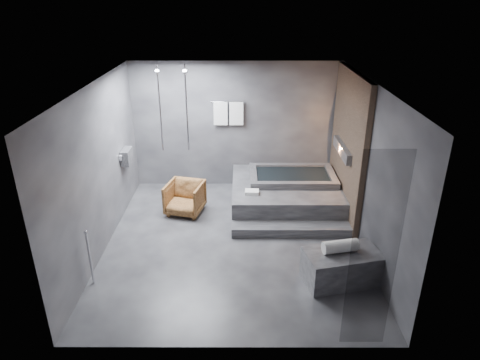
{
  "coord_description": "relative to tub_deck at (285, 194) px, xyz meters",
  "views": [
    {
      "loc": [
        0.12,
        -6.58,
        4.14
      ],
      "look_at": [
        0.1,
        0.3,
        1.07
      ],
      "focal_mm": 32.0,
      "sensor_mm": 36.0,
      "label": 1
    }
  ],
  "objects": [
    {
      "name": "tub_deck",
      "position": [
        0.0,
        0.0,
        0.0
      ],
      "size": [
        2.2,
        2.0,
        0.5
      ],
      "primitive_type": "cube",
      "color": "#2D2D2F",
      "rests_on": "ground"
    },
    {
      "name": "rolled_towel",
      "position": [
        0.57,
        -2.55,
        0.36
      ],
      "size": [
        0.57,
        0.3,
        0.19
      ],
      "primitive_type": "cylinder",
      "rotation": [
        0.0,
        1.57,
        0.21
      ],
      "color": "silver",
      "rests_on": "concrete_bench"
    },
    {
      "name": "tub_step",
      "position": [
        0.0,
        -1.18,
        -0.16
      ],
      "size": [
        2.2,
        0.36,
        0.18
      ],
      "primitive_type": "cube",
      "color": "#2D2D2F",
      "rests_on": "ground"
    },
    {
      "name": "concrete_bench",
      "position": [
        0.62,
        -2.58,
        0.0
      ],
      "size": [
        1.24,
        0.86,
        0.51
      ],
      "primitive_type": "cube",
      "rotation": [
        0.0,
        0.0,
        0.23
      ],
      "color": "#313134",
      "rests_on": "ground"
    },
    {
      "name": "deck_towel",
      "position": [
        -0.72,
        -0.52,
        0.29
      ],
      "size": [
        0.28,
        0.21,
        0.07
      ],
      "primitive_type": "cube",
      "rotation": [
        0.0,
        0.0,
        -0.06
      ],
      "color": "white",
      "rests_on": "tub_deck"
    },
    {
      "name": "driftwood_chair",
      "position": [
        -2.05,
        -0.35,
        0.07
      ],
      "size": [
        0.84,
        0.85,
        0.65
      ],
      "primitive_type": "imported",
      "rotation": [
        0.0,
        0.0,
        -0.24
      ],
      "color": "#482912",
      "rests_on": "ground"
    },
    {
      "name": "room",
      "position": [
        -0.65,
        -1.21,
        1.48
      ],
      "size": [
        5.0,
        5.04,
        2.82
      ],
      "color": "#28282A",
      "rests_on": "ground"
    }
  ]
}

